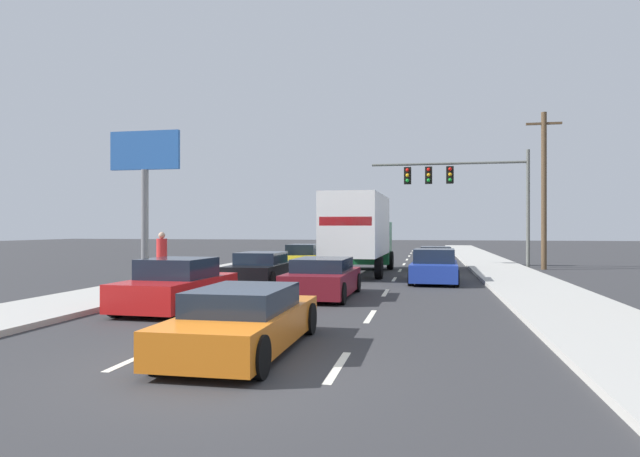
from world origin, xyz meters
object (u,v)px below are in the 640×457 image
at_px(car_orange, 244,321).
at_px(car_navy, 436,259).
at_px(car_black, 262,269).
at_px(car_maroon, 323,279).
at_px(utility_pole_mid, 544,188).
at_px(car_red, 177,286).
at_px(car_yellow, 305,258).
at_px(traffic_signal_mast, 454,181).
at_px(car_blue, 434,267).
at_px(roadside_billboard, 145,173).
at_px(pedestrian_near_corner, 162,258).
at_px(box_truck, 360,230).

relative_size(car_orange, car_navy, 1.09).
distance_m(car_black, car_maroon, 4.71).
distance_m(car_navy, utility_pole_mid, 6.84).
bearing_deg(car_red, utility_pole_mid, 53.15).
height_order(car_red, car_navy, car_red).
relative_size(car_yellow, traffic_signal_mast, 0.50).
xyz_separation_m(car_red, car_orange, (3.42, -4.44, -0.08)).
relative_size(car_red, car_maroon, 0.97).
height_order(car_red, utility_pole_mid, utility_pole_mid).
bearing_deg(car_blue, car_orange, -104.74).
bearing_deg(roadside_billboard, car_orange, -56.11).
relative_size(utility_pole_mid, roadside_billboard, 1.18).
bearing_deg(car_orange, utility_pole_mid, 66.58).
distance_m(traffic_signal_mast, pedestrian_near_corner, 17.58).
bearing_deg(car_maroon, roadside_billboard, 142.29).
bearing_deg(car_maroon, traffic_signal_mast, 72.28).
xyz_separation_m(car_navy, roadside_billboard, (-14.34, -4.23, 4.42)).
height_order(car_navy, pedestrian_near_corner, pedestrian_near_corner).
bearing_deg(car_yellow, utility_pole_mid, 9.16).
distance_m(car_black, pedestrian_near_corner, 3.80).
xyz_separation_m(box_truck, car_orange, (-0.05, -16.46, -1.57)).
xyz_separation_m(car_yellow, box_truck, (3.30, -2.85, 1.50)).
bearing_deg(car_yellow, car_navy, 7.40).
height_order(car_maroon, traffic_signal_mast, traffic_signal_mast).
distance_m(car_orange, traffic_signal_mast, 23.33).
relative_size(roadside_billboard, pedestrian_near_corner, 3.72).
xyz_separation_m(car_maroon, roadside_billboard, (-10.67, 8.25, 4.39)).
bearing_deg(car_black, box_truck, 58.26).
height_order(car_red, traffic_signal_mast, traffic_signal_mast).
bearing_deg(car_maroon, car_blue, 57.14).
bearing_deg(utility_pole_mid, roadside_billboard, -165.00).
xyz_separation_m(car_black, car_maroon, (3.10, -3.54, 0.01)).
height_order(box_truck, car_orange, box_truck).
distance_m(car_yellow, car_orange, 19.57).
bearing_deg(car_yellow, car_red, -90.66).
xyz_separation_m(car_yellow, car_navy, (6.86, 0.89, -0.05)).
bearing_deg(car_orange, car_yellow, 99.55).
bearing_deg(utility_pole_mid, pedestrian_near_corner, -142.30).
relative_size(car_maroon, roadside_billboard, 0.61).
height_order(car_maroon, car_navy, car_maroon).
distance_m(car_yellow, box_truck, 4.61).
xyz_separation_m(car_red, utility_pole_mid, (12.65, 16.88, 3.67)).
xyz_separation_m(car_red, car_navy, (7.03, 15.76, -0.06)).
height_order(car_orange, utility_pole_mid, utility_pole_mid).
distance_m(car_orange, roadside_billboard, 19.74).
xyz_separation_m(car_black, utility_pole_mid, (12.39, 10.05, 3.72)).
distance_m(car_blue, utility_pole_mid, 10.64).
bearing_deg(car_blue, car_red, -128.25).
bearing_deg(car_maroon, box_truck, 89.28).
xyz_separation_m(car_yellow, pedestrian_near_corner, (-3.11, -10.03, 0.50)).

